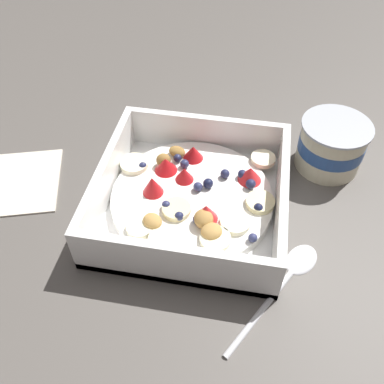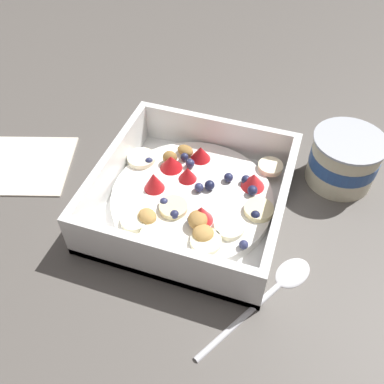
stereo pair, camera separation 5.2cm
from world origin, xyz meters
name	(u,v)px [view 2 (the right image)]	position (x,y,z in m)	size (l,w,h in m)	color
ground_plane	(193,215)	(0.00, 0.00, 0.00)	(2.40, 2.40, 0.00)	#56514C
fruit_bowl	(192,197)	(-0.01, 0.01, 0.02)	(0.23, 0.23, 0.06)	white
spoon	(278,285)	(0.12, -0.07, 0.00)	(0.10, 0.16, 0.01)	silver
yogurt_cup	(344,160)	(0.17, 0.13, 0.04)	(0.09, 0.09, 0.07)	beige
folded_napkin	(28,164)	(-0.25, 0.01, 0.00)	(0.12, 0.12, 0.01)	silver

